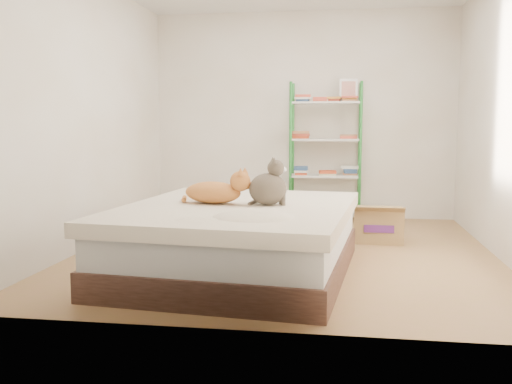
% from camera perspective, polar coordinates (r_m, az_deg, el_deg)
% --- Properties ---
extents(room, '(3.81, 4.21, 2.61)m').
position_cam_1_polar(room, '(5.26, 3.09, 8.01)').
color(room, '#A07351').
rests_on(room, ground).
extents(bed, '(1.93, 2.32, 0.55)m').
position_cam_1_polar(bed, '(4.57, -1.81, -4.70)').
color(bed, brown).
rests_on(bed, ground).
extents(orange_cat, '(0.61, 0.40, 0.23)m').
position_cam_1_polar(orange_cat, '(4.60, -4.34, 0.24)').
color(orange_cat, orange).
rests_on(orange_cat, bed).
extents(grey_cat, '(0.38, 0.34, 0.37)m').
position_cam_1_polar(grey_cat, '(4.49, 1.19, 1.00)').
color(grey_cat, '#6B5E51').
rests_on(grey_cat, bed).
extents(shelf_unit, '(0.88, 0.36, 1.74)m').
position_cam_1_polar(shelf_unit, '(7.12, 7.01, 4.44)').
color(shelf_unit, '#2C8737').
rests_on(shelf_unit, ground).
extents(cardboard_box, '(0.50, 0.47, 0.39)m').
position_cam_1_polar(cardboard_box, '(5.94, 12.14, -3.21)').
color(cardboard_box, tan).
rests_on(cardboard_box, ground).
extents(white_bin, '(0.41, 0.38, 0.39)m').
position_cam_1_polar(white_bin, '(7.28, -2.07, -1.04)').
color(white_bin, beige).
rests_on(white_bin, ground).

